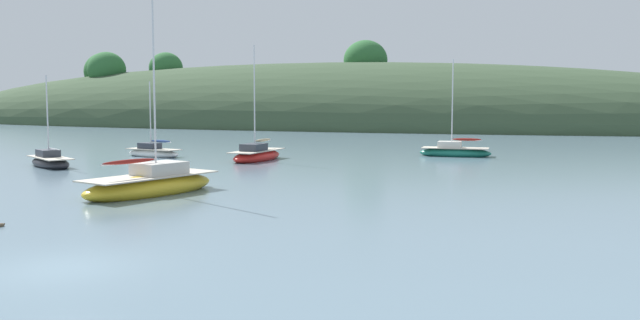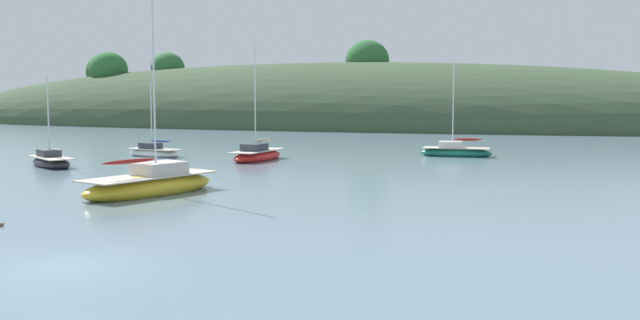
{
  "view_description": "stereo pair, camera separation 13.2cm",
  "coord_description": "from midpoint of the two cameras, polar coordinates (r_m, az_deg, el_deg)",
  "views": [
    {
      "loc": [
        12.88,
        -14.9,
        4.63
      ],
      "look_at": [
        0.0,
        20.0,
        1.2
      ],
      "focal_mm": 39.05,
      "sensor_mm": 36.0,
      "label": 1
    },
    {
      "loc": [
        13.0,
        -14.85,
        4.63
      ],
      "look_at": [
        0.0,
        20.0,
        1.2
      ],
      "focal_mm": 39.05,
      "sensor_mm": 36.0,
      "label": 2
    }
  ],
  "objects": [
    {
      "name": "sailboat_teal_outer",
      "position": [
        54.79,
        -13.38,
        0.62
      ],
      "size": [
        5.12,
        2.55,
        5.91
      ],
      "color": "white",
      "rests_on": "ground"
    },
    {
      "name": "sailboat_red_portside",
      "position": [
        33.91,
        -13.59,
        -1.98
      ],
      "size": [
        4.43,
        7.79,
        9.48
      ],
      "color": "gold",
      "rests_on": "ground"
    },
    {
      "name": "sailboat_black_sloop",
      "position": [
        50.34,
        -5.09,
        0.41
      ],
      "size": [
        2.26,
        6.09,
        8.44
      ],
      "color": "red",
      "rests_on": "ground"
    },
    {
      "name": "sailboat_orange_cutter",
      "position": [
        54.59,
        11.11,
        0.68
      ],
      "size": [
        5.58,
        2.25,
        7.62
      ],
      "color": "#196B56",
      "rests_on": "ground"
    },
    {
      "name": "sailboat_yellow_far",
      "position": [
        49.0,
        -21.12,
        -0.12
      ],
      "size": [
        5.41,
        4.27,
        6.17
      ],
      "color": "#232328",
      "rests_on": "ground"
    },
    {
      "name": "far_shoreline_hill",
      "position": [
        108.9,
        -0.08,
        2.88
      ],
      "size": [
        150.0,
        36.0,
        23.01
      ],
      "color": "#384C33",
      "rests_on": "ground"
    },
    {
      "name": "ground_plane",
      "position": [
        20.25,
        -20.21,
        -8.28
      ],
      "size": [
        400.0,
        400.0,
        0.0
      ],
      "primitive_type": "plane",
      "color": "slate"
    }
  ]
}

